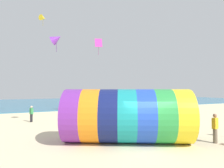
{
  "coord_description": "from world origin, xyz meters",
  "views": [
    {
      "loc": [
        -6.47,
        -9.17,
        3.13
      ],
      "look_at": [
        -0.44,
        3.16,
        3.52
      ],
      "focal_mm": 32.0,
      "sensor_mm": 36.0,
      "label": 1
    }
  ],
  "objects_px": {
    "kite_magenta_diamond": "(99,43)",
    "bystander_near_water": "(31,114)",
    "kite_yellow_delta": "(43,18)",
    "giant_inflatable_tube": "(127,116)",
    "kite_handler": "(215,128)",
    "kite_purple_delta": "(56,39)"
  },
  "relations": [
    {
      "from": "kite_magenta_diamond",
      "to": "bystander_near_water",
      "type": "height_order",
      "value": "kite_magenta_diamond"
    },
    {
      "from": "kite_yellow_delta",
      "to": "kite_magenta_diamond",
      "type": "bearing_deg",
      "value": -14.24
    },
    {
      "from": "kite_magenta_diamond",
      "to": "bystander_near_water",
      "type": "distance_m",
      "value": 11.86
    },
    {
      "from": "giant_inflatable_tube",
      "to": "kite_handler",
      "type": "xyz_separation_m",
      "value": [
        4.54,
        -2.42,
        -0.69
      ]
    },
    {
      "from": "kite_handler",
      "to": "kite_yellow_delta",
      "type": "relative_size",
      "value": 1.29
    },
    {
      "from": "giant_inflatable_tube",
      "to": "kite_handler",
      "type": "height_order",
      "value": "giant_inflatable_tube"
    },
    {
      "from": "kite_magenta_diamond",
      "to": "kite_yellow_delta",
      "type": "bearing_deg",
      "value": 165.76
    },
    {
      "from": "kite_purple_delta",
      "to": "bystander_near_water",
      "type": "bearing_deg",
      "value": 122.51
    },
    {
      "from": "kite_handler",
      "to": "kite_magenta_diamond",
      "type": "height_order",
      "value": "kite_magenta_diamond"
    },
    {
      "from": "bystander_near_water",
      "to": "giant_inflatable_tube",
      "type": "bearing_deg",
      "value": -66.57
    },
    {
      "from": "kite_yellow_delta",
      "to": "bystander_near_water",
      "type": "xyz_separation_m",
      "value": [
        -1.49,
        -4.27,
        -10.99
      ]
    },
    {
      "from": "kite_handler",
      "to": "kite_purple_delta",
      "type": "distance_m",
      "value": 14.19
    },
    {
      "from": "kite_magenta_diamond",
      "to": "bystander_near_water",
      "type": "relative_size",
      "value": 1.41
    },
    {
      "from": "kite_purple_delta",
      "to": "kite_magenta_diamond",
      "type": "bearing_deg",
      "value": 41.02
    },
    {
      "from": "giant_inflatable_tube",
      "to": "bystander_near_water",
      "type": "distance_m",
      "value": 11.49
    },
    {
      "from": "giant_inflatable_tube",
      "to": "kite_handler",
      "type": "relative_size",
      "value": 4.63
    },
    {
      "from": "kite_handler",
      "to": "kite_yellow_delta",
      "type": "xyz_separation_m",
      "value": [
        -7.61,
        17.21,
        10.9
      ]
    },
    {
      "from": "kite_yellow_delta",
      "to": "bystander_near_water",
      "type": "height_order",
      "value": "kite_yellow_delta"
    },
    {
      "from": "giant_inflatable_tube",
      "to": "kite_yellow_delta",
      "type": "height_order",
      "value": "kite_yellow_delta"
    },
    {
      "from": "kite_purple_delta",
      "to": "kite_yellow_delta",
      "type": "height_order",
      "value": "kite_yellow_delta"
    },
    {
      "from": "giant_inflatable_tube",
      "to": "kite_purple_delta",
      "type": "xyz_separation_m",
      "value": [
        -2.76,
        7.69,
        6.08
      ]
    },
    {
      "from": "kite_magenta_diamond",
      "to": "bystander_near_water",
      "type": "xyz_separation_m",
      "value": [
        -8.06,
        -2.61,
        -8.3
      ]
    }
  ]
}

